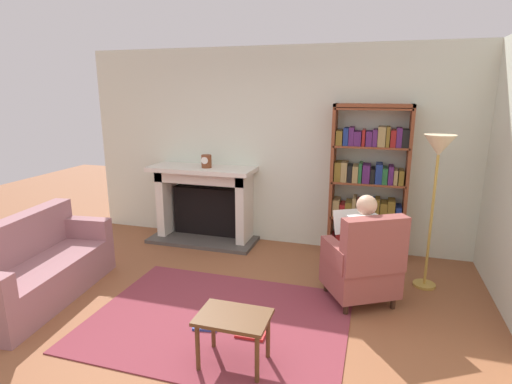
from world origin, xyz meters
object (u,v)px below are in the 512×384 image
fireplace (205,201)px  armchair_reading (364,264)px  bookshelf (369,184)px  seated_reader (359,242)px  sofa_floral (35,269)px  side_table (233,323)px  floor_lamp (438,160)px  mantel_clock (206,161)px

fireplace → armchair_reading: fireplace is taller
bookshelf → seated_reader: 1.25m
bookshelf → armchair_reading: size_ratio=2.03×
sofa_floral → seated_reader: bearing=-79.4°
bookshelf → sofa_floral: bookshelf is taller
armchair_reading → sofa_floral: 3.38m
sofa_floral → side_table: size_ratio=3.16×
fireplace → side_table: fireplace is taller
armchair_reading → side_table: bearing=24.1°
armchair_reading → floor_lamp: floor_lamp is taller
sofa_floral → side_table: (2.34, -0.42, 0.05)m
fireplace → armchair_reading: (2.28, -1.27, -0.15)m
armchair_reading → floor_lamp: (0.66, 0.59, 1.00)m
bookshelf → sofa_floral: (-3.24, -2.18, -0.64)m
fireplace → seated_reader: size_ratio=1.35×
bookshelf → side_table: size_ratio=3.51×
mantel_clock → floor_lamp: floor_lamp is taller
armchair_reading → floor_lamp: size_ratio=0.58×
sofa_floral → side_table: sofa_floral is taller
seated_reader → sofa_floral: (-3.20, -0.97, -0.30)m
fireplace → floor_lamp: bearing=-13.0°
side_table → sofa_floral: bearing=169.9°
fireplace → floor_lamp: 3.14m
armchair_reading → floor_lamp: 1.34m
armchair_reading → seated_reader: seated_reader is taller
armchair_reading → sofa_floral: bearing=-15.3°
fireplace → floor_lamp: size_ratio=0.91×
bookshelf → floor_lamp: size_ratio=1.17×
floor_lamp → bookshelf: bearing=133.7°
seated_reader → armchair_reading: bearing=90.0°
seated_reader → side_table: 1.66m
mantel_clock → side_table: mantel_clock is taller
armchair_reading → side_table: 1.59m
armchair_reading → seated_reader: size_ratio=0.85×
bookshelf → seated_reader: (-0.03, -1.20, -0.34)m
armchair_reading → fireplace: bearing=-59.4°
sofa_floral → fireplace: bearing=-30.9°
armchair_reading → sofa_floral: size_ratio=0.55×
fireplace → sofa_floral: bearing=-114.6°
sofa_floral → side_table: 2.38m
bookshelf → armchair_reading: bookshelf is taller
bookshelf → seated_reader: size_ratio=1.73×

